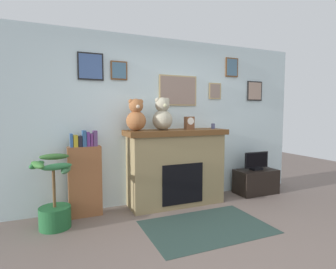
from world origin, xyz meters
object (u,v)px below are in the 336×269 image
fireplace (176,167)px  teddy_bear_cream (162,115)px  bookshelf (85,177)px  television (256,162)px  teddy_bear_grey (136,116)px  mantel_clock (189,123)px  tv_stand (256,181)px  candle_jar (213,126)px  potted_plant (54,203)px

fireplace → teddy_bear_cream: (-0.23, -0.02, 0.80)m
bookshelf → television: size_ratio=2.44×
teddy_bear_grey → teddy_bear_cream: 0.41m
mantel_clock → teddy_bear_grey: bearing=179.9°
mantel_clock → teddy_bear_grey: (-0.86, 0.00, 0.11)m
bookshelf → teddy_bear_cream: teddy_bear_cream is taller
fireplace → teddy_bear_cream: teddy_bear_cream is taller
bookshelf → fireplace: bearing=-2.1°
bookshelf → mantel_clock: mantel_clock is taller
tv_stand → candle_jar: bearing=177.9°
bookshelf → television: 2.90m
teddy_bear_cream → potted_plant: bearing=-172.9°
tv_stand → television: bearing=-90.0°
candle_jar → potted_plant: bearing=-175.5°
potted_plant → teddy_bear_grey: (1.12, 0.19, 1.06)m
mantel_clock → teddy_bear_cream: teddy_bear_cream is taller
television → fireplace: bearing=178.1°
tv_stand → mantel_clock: bearing=178.7°
candle_jar → television: bearing=-2.2°
fireplace → candle_jar: 0.90m
candle_jar → teddy_bear_cream: 0.90m
tv_stand → teddy_bear_grey: teddy_bear_grey is taller
fireplace → teddy_bear_grey: teddy_bear_grey is taller
mantel_clock → teddy_bear_grey: teddy_bear_grey is taller
fireplace → candle_jar: bearing=-1.5°
television → teddy_bear_cream: bearing=178.9°
tv_stand → fireplace: bearing=178.2°
television → mantel_clock: (-1.32, 0.03, 0.70)m
tv_stand → mantel_clock: 1.70m
tv_stand → teddy_bear_cream: size_ratio=1.50×
tv_stand → teddy_bear_grey: bearing=179.2°
fireplace → tv_stand: bearing=-1.8°
potted_plant → mantel_clock: mantel_clock is taller
mantel_clock → candle_jar: bearing=0.2°
bookshelf → teddy_bear_grey: (0.72, -0.07, 0.83)m
mantel_clock → teddy_bear_cream: (-0.45, 0.00, 0.12)m
candle_jar → teddy_bear_grey: 1.31m
tv_stand → television: 0.36m
tv_stand → candle_jar: size_ratio=8.55×
television → mantel_clock: mantel_clock is taller
teddy_bear_grey → fireplace: bearing=1.6°
potted_plant → teddy_bear_grey: bearing=9.6°
teddy_bear_cream → television: bearing=-1.1°
potted_plant → candle_jar: size_ratio=10.56×
fireplace → potted_plant: fireplace is taller
potted_plant → teddy_bear_grey: teddy_bear_grey is taller
potted_plant → mantel_clock: (1.98, 0.19, 0.95)m
fireplace → candle_jar: size_ratio=18.36×
fireplace → television: 1.54m
candle_jar → teddy_bear_cream: bearing=-180.0°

